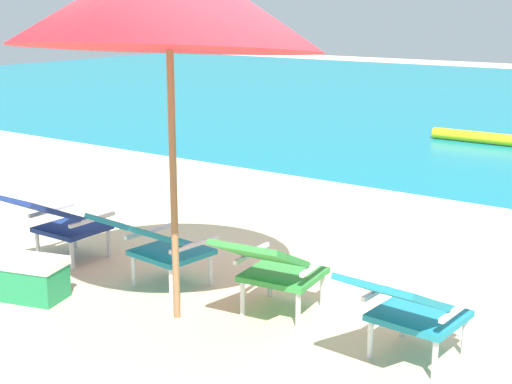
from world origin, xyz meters
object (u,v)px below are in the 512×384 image
Objects in this scene: swim_buoy at (481,137)px; lounge_chair_far_left at (56,219)px; lounge_chair_near_right at (272,265)px; cooler_box at (33,279)px; lounge_chair_near_left at (154,242)px; lounge_chair_far_right at (407,306)px.

lounge_chair_far_left reaches higher than swim_buoy.
lounge_chair_near_right reaches higher than cooler_box.
lounge_chair_near_right is at bearing 2.98° from lounge_chair_far_left.
lounge_chair_far_left and lounge_chair_near_right have the same top height.
lounge_chair_near_left is at bearing 0.85° from lounge_chair_far_left.
lounge_chair_near_left reaches higher than swim_buoy.
lounge_chair_near_left is 1.02× the size of lounge_chair_far_right.
lounge_chair_far_right is (1.07, -0.12, 0.00)m from lounge_chair_near_right.
lounge_chair_near_left is 2.10m from lounge_chair_far_right.
swim_buoy is 7.72m from lounge_chair_near_right.
lounge_chair_near_left is 1.03m from lounge_chair_near_right.
lounge_chair_far_left is 3.22m from lounge_chair_far_right.
swim_buoy is at bearing 82.75° from lounge_chair_far_left.
lounge_chair_near_right is at bearing 23.69° from cooler_box.
lounge_chair_far_left is at bearing 179.81° from lounge_chair_far_right.
lounge_chair_far_right reaches higher than cooler_box.
swim_buoy is 2.96× the size of cooler_box.
lounge_chair_near_left is at bearing -174.72° from lounge_chair_near_right.
cooler_box is at bearing -93.52° from swim_buoy.
swim_buoy is 1.72× the size of lounge_chair_near_right.
lounge_chair_far_left is at bearing -179.15° from lounge_chair_near_left.
lounge_chair_near_right is at bearing 173.47° from lounge_chair_far_right.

